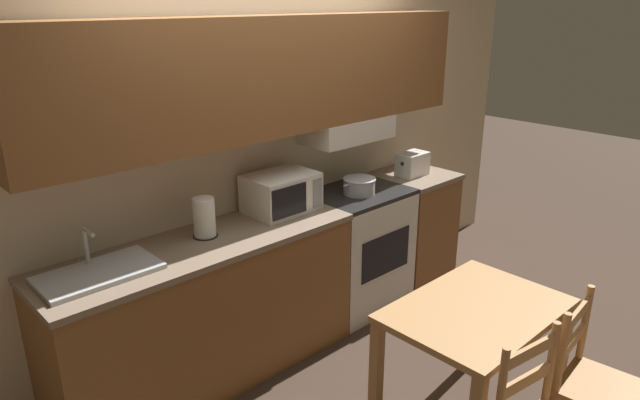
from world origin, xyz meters
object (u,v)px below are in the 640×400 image
at_px(microwave, 281,193).
at_px(chair_right_of_table, 595,387).
at_px(toaster, 412,164).
at_px(paper_towel_roll, 204,218).
at_px(stove_range, 357,249).
at_px(cooking_pot, 359,185).
at_px(dining_table, 475,328).
at_px(sink_basin, 99,272).

xyz_separation_m(microwave, chair_right_of_table, (0.34, -1.97, -0.60)).
distance_m(toaster, paper_towel_roll, 1.86).
distance_m(microwave, paper_towel_roll, 0.60).
xyz_separation_m(stove_range, cooking_pot, (-0.03, -0.04, 0.52)).
bearing_deg(chair_right_of_table, cooking_pot, 74.94).
bearing_deg(dining_table, sink_basin, 135.74).
relative_size(toaster, paper_towel_roll, 1.08).
xyz_separation_m(toaster, paper_towel_roll, (-1.86, 0.07, 0.03)).
xyz_separation_m(toaster, dining_table, (-1.15, -1.33, -0.38)).
bearing_deg(dining_table, paper_towel_roll, 116.95).
bearing_deg(chair_right_of_table, paper_towel_roll, 109.42).
bearing_deg(microwave, paper_towel_roll, -177.95).
bearing_deg(paper_towel_roll, microwave, 2.05).
relative_size(stove_range, dining_table, 0.97).
distance_m(microwave, chair_right_of_table, 2.08).
relative_size(sink_basin, chair_right_of_table, 0.67).
distance_m(toaster, sink_basin, 2.52).
relative_size(cooking_pot, microwave, 0.71).
bearing_deg(microwave, sink_basin, -176.45).
distance_m(sink_basin, paper_towel_roll, 0.67).
bearing_deg(cooking_pot, dining_table, -111.43).
height_order(sink_basin, dining_table, sink_basin).
bearing_deg(toaster, paper_towel_roll, 177.89).
relative_size(cooking_pot, chair_right_of_table, 0.36).
relative_size(toaster, sink_basin, 0.44).
height_order(stove_range, toaster, toaster).
xyz_separation_m(microwave, sink_basin, (-1.26, -0.08, -0.11)).
bearing_deg(paper_towel_roll, toaster, -2.11).
xyz_separation_m(stove_range, paper_towel_roll, (-1.25, 0.06, 0.57)).
relative_size(microwave, dining_table, 0.48).
relative_size(cooking_pot, paper_towel_roll, 1.34).
bearing_deg(microwave, stove_range, -6.66).
bearing_deg(stove_range, cooking_pot, -129.62).
xyz_separation_m(paper_towel_roll, dining_table, (0.71, -1.40, -0.41)).
distance_m(cooking_pot, microwave, 0.64).
bearing_deg(toaster, stove_range, 178.73).
xyz_separation_m(microwave, toaster, (1.26, -0.09, -0.03)).
xyz_separation_m(stove_range, sink_basin, (-1.92, -0.00, 0.47)).
relative_size(stove_range, microwave, 2.05).
xyz_separation_m(cooking_pot, chair_right_of_table, (-0.29, -1.85, -0.53)).
xyz_separation_m(stove_range, dining_table, (-0.54, -1.34, 0.16)).
height_order(microwave, sink_basin, microwave).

